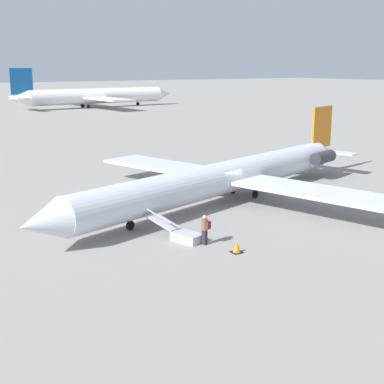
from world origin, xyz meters
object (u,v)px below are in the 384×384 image
Objects in this scene: passenger at (205,228)px; boarding_stairs at (182,234)px; airplane_far_center at (95,96)px; airplane_main at (230,176)px.

boarding_stairs is at bearing 7.96° from passenger.
airplane_main is at bearing -109.85° from airplane_far_center.
airplane_far_center is 24.59× the size of passenger.
airplane_main is at bearing -68.26° from boarding_stairs.
airplane_main is 10.20m from boarding_stairs.
boarding_stairs is (8.03, 6.11, -1.50)m from airplane_main.
airplane_far_center is 10.35× the size of boarding_stairs.
airplane_far_center is (-27.74, -90.93, 0.94)m from airplane_main.
airplane_far_center reaches higher than boarding_stairs.
airplane_main is at bearing -59.99° from passenger.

